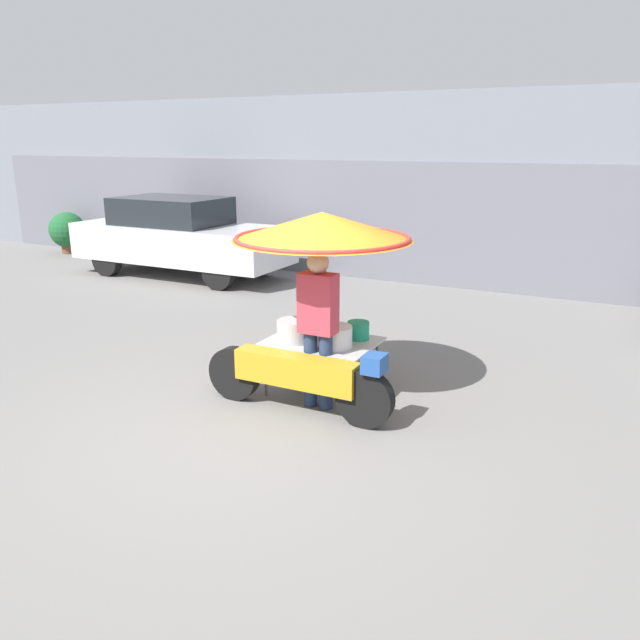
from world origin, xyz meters
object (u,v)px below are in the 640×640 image
at_px(vendor_person, 318,322).
at_px(potted_plant, 67,231).
at_px(vendor_motorcycle_cart, 319,258).
at_px(parked_car, 180,236).

height_order(vendor_person, potted_plant, vendor_person).
xyz_separation_m(vendor_motorcycle_cart, vendor_person, (0.14, -0.31, -0.60)).
xyz_separation_m(vendor_person, potted_plant, (-9.84, 5.56, -0.37)).
bearing_deg(vendor_motorcycle_cart, parked_car, 141.23).
distance_m(vendor_motorcycle_cart, potted_plant, 11.08).
relative_size(vendor_motorcycle_cart, parked_car, 0.46).
bearing_deg(potted_plant, parked_car, -11.48).
xyz_separation_m(parked_car, potted_plant, (-4.24, 0.86, -0.26)).
distance_m(vendor_motorcycle_cart, vendor_person, 0.69).
bearing_deg(potted_plant, vendor_person, -29.44).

